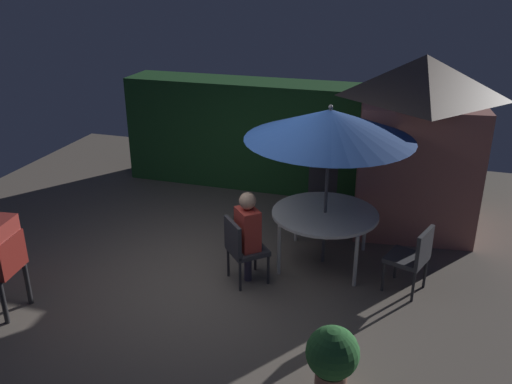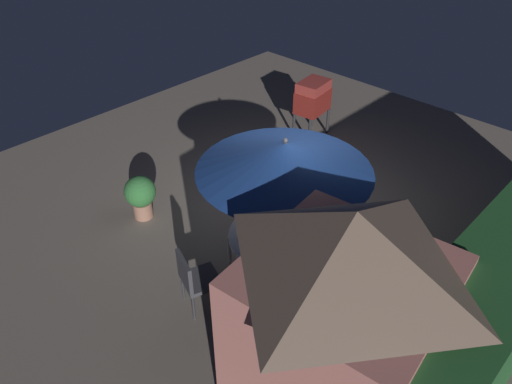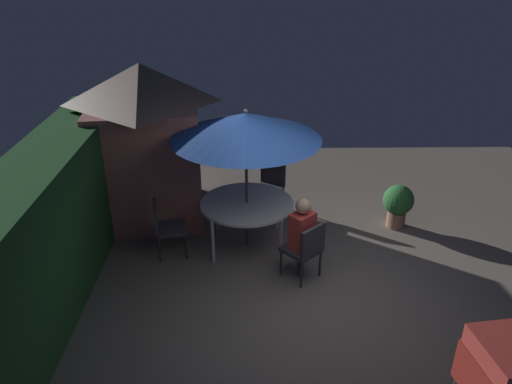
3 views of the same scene
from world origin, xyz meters
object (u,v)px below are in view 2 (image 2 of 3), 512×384
Objects in this scene: bbq_grill at (313,98)px; chair_far_side at (195,278)px; patio_umbrella at (285,157)px; chair_toward_hedge at (368,284)px; garden_shed at (341,319)px; potted_plant_by_shed at (140,195)px; patio_table at (282,237)px; chair_near_shed at (280,195)px; person_in_red at (281,185)px.

bbq_grill reaches higher than chair_far_side.
patio_umbrella reaches higher than chair_far_side.
patio_umbrella is at bearing 160.30° from chair_far_side.
chair_far_side and chair_toward_hedge have the same top height.
garden_shed reaches higher than potted_plant_by_shed.
chair_near_shed is (-0.93, -0.83, -0.20)m from patio_table.
patio_umbrella is 1.94m from chair_near_shed.
chair_near_shed reaches higher than patio_table.
garden_shed is 3.21m from person_in_red.
chair_far_side is 2.23m from potted_plant_by_shed.
chair_far_side reaches higher than patio_table.
bbq_grill is 0.95× the size of person_in_red.
garden_shed is 2.14× the size of person_in_red.
chair_near_shed is 1.18× the size of potted_plant_by_shed.
garden_shed reaches higher than bbq_grill.
garden_shed is 3.35m from chair_near_shed.
person_in_red is at bearing 128.42° from potted_plant_by_shed.
chair_far_side is 1.18× the size of potted_plant_by_shed.
garden_shed is at bearing 18.30° from chair_toward_hedge.
patio_table is (-1.10, -1.70, -0.66)m from garden_shed.
chair_near_shed and chair_toward_hedge have the same top height.
garden_shed is at bearing 40.47° from bbq_grill.
chair_far_side is 1.00× the size of chair_toward_hedge.
patio_umbrella is at bearing 56.31° from patio_table.
person_in_red is (-0.61, -2.03, 0.26)m from chair_toward_hedge.
patio_table is at bearing 41.98° from person_in_red.
person_in_red is at bearing 29.17° from bbq_grill.
chair_toward_hedge is (-0.26, 1.25, -0.20)m from patio_table.
chair_toward_hedge is 0.71× the size of person_in_red.
chair_far_side is at bearing -19.70° from patio_table.
potted_plant_by_shed is (-0.66, -2.12, -0.08)m from chair_far_side.
potted_plant_by_shed is at bearing -49.42° from chair_near_shed.
chair_toward_hedge is at bearing 101.58° from patio_table.
garden_shed reaches higher than chair_far_side.
bbq_grill is (-3.59, -2.30, -1.16)m from patio_umbrella.
patio_umbrella reaches higher than chair_near_shed.
chair_toward_hedge is at bearing -161.70° from garden_shed.
chair_toward_hedge reaches higher than potted_plant_by_shed.
bbq_grill is at bearing -139.53° from garden_shed.
patio_umbrella reaches higher than person_in_red.
garden_shed is 4.39m from potted_plant_by_shed.
patio_umbrella reaches higher than bbq_grill.
garden_shed is 1.19× the size of patio_umbrella.
potted_plant_by_shed is at bearing -51.58° from person_in_red.
person_in_red is (-2.07, -0.34, 0.26)m from chair_far_side.
chair_far_side is 2.12m from person_in_red.
chair_toward_hedge reaches higher than patio_table.
chair_toward_hedge is (-1.46, 1.68, 0.00)m from chair_far_side.
chair_far_side is (1.21, -0.43, -1.48)m from patio_umbrella.
garden_shed reaches higher than chair_toward_hedge.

